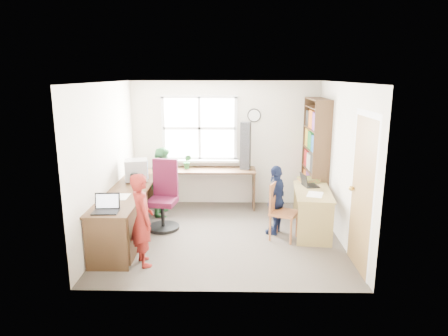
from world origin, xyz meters
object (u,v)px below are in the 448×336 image
wooden_chair (280,209)px  potted_plant (187,162)px  l_desk (137,214)px  laptop_left (106,207)px  person_red (142,220)px  cd_tower (245,146)px  swivel_chair (164,199)px  person_navy (276,200)px  right_desk (312,202)px  bookshelf (315,159)px  laptop_right (308,183)px  crt_monitor (136,170)px  person_green (164,181)px

wooden_chair → potted_plant: bearing=161.1°
l_desk → laptop_left: bearing=-107.4°
potted_plant → person_red: bearing=-98.1°
potted_plant → cd_tower: bearing=0.5°
swivel_chair → person_red: person_red is taller
swivel_chair → potted_plant: 1.21m
potted_plant → person_navy: bearing=-40.2°
l_desk → right_desk: size_ratio=2.33×
wooden_chair → person_navy: (-0.04, 0.21, 0.08)m
l_desk → wooden_chair: (2.18, 0.20, 0.03)m
right_desk → bookshelf: bookshelf is taller
bookshelf → potted_plant: bookshelf is taller
laptop_left → person_navy: size_ratio=0.31×
laptop_right → person_red: bearing=110.6°
l_desk → bookshelf: (2.96, 1.47, 0.55)m
wooden_chair → cd_tower: bearing=132.5°
right_desk → swivel_chair: (-2.43, 0.16, -0.02)m
right_desk → laptop_right: (-0.03, 0.27, 0.24)m
swivel_chair → cd_tower: 1.91m
right_desk → laptop_left: laptop_left is taller
laptop_left → potted_plant: 2.57m
l_desk → crt_monitor: crt_monitor is taller
wooden_chair → person_green: person_green is taller
right_desk → bookshelf: size_ratio=0.60×
bookshelf → laptop_right: size_ratio=6.06×
cd_tower → person_red: size_ratio=0.71×
wooden_chair → person_navy: bearing=126.0°
bookshelf → laptop_left: bookshelf is taller
right_desk → crt_monitor: (-2.91, 0.36, 0.43)m
swivel_chair → person_red: bearing=-84.5°
l_desk → person_green: person_green is taller
bookshelf → person_navy: 1.41m
wooden_chair → cd_tower: cd_tower is taller
laptop_left → person_red: (0.47, 0.00, -0.17)m
swivel_chair → crt_monitor: 0.69m
right_desk → potted_plant: 2.52m
bookshelf → person_navy: size_ratio=1.87×
wooden_chair → laptop_right: (0.52, 0.53, 0.27)m
bookshelf → person_red: bearing=-141.3°
person_red → right_desk: bearing=-91.2°
potted_plant → bookshelf: bearing=-6.1°
laptop_left → cd_tower: (1.92, 2.45, 0.40)m
right_desk → laptop_left: bearing=-152.4°
wooden_chair → right_desk: bearing=50.2°
right_desk → crt_monitor: bearing=178.8°
swivel_chair → laptop_left: swivel_chair is taller
potted_plant → person_green: person_green is taller
right_desk → potted_plant: size_ratio=4.51×
cd_tower → person_navy: cd_tower is taller
person_red → person_navy: (1.90, 1.12, -0.07)m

